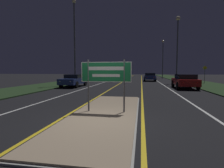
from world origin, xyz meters
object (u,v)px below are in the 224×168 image
object	(u,v)px
warning_sign	(205,73)
car_receding_0	(185,81)
streetlight_left_near	(74,34)
car_approaching_2	(111,75)
highway_sign	(106,75)
car_receding_1	(150,77)
car_approaching_1	(101,76)
streetlight_right_far	(163,53)
car_approaching_0	(74,80)
streetlight_right_near	(178,37)

from	to	relation	value
warning_sign	car_receding_0	bearing A→B (deg)	-120.28
streetlight_left_near	car_approaching_2	bearing A→B (deg)	88.58
highway_sign	streetlight_left_near	world-z (taller)	streetlight_left_near
car_receding_1	warning_sign	distance (m)	8.80
car_approaching_1	warning_sign	world-z (taller)	warning_sign
car_approaching_2	warning_sign	world-z (taller)	warning_sign
streetlight_right_far	car_approaching_2	distance (m)	13.22
car_receding_0	car_receding_1	xyz separation A→B (m)	(-2.87, 12.39, -0.02)
warning_sign	car_approaching_2	bearing A→B (deg)	133.49
streetlight_left_near	streetlight_right_far	size ratio (longest dim) A/B	1.16
streetlight_right_far	warning_sign	xyz separation A→B (m)	(3.81, -15.69, -4.28)
car_approaching_0	car_approaching_2	bearing A→B (deg)	89.76
car_approaching_0	streetlight_right_far	bearing A→B (deg)	61.80
car_approaching_2	highway_sign	bearing A→B (deg)	-80.54
car_receding_0	car_approaching_1	world-z (taller)	car_approaching_1
car_receding_1	car_approaching_0	world-z (taller)	car_receding_1
highway_sign	warning_sign	size ratio (longest dim) A/B	0.90
car_approaching_1	car_approaching_2	xyz separation A→B (m)	(0.09, 11.01, -0.11)
streetlight_right_far	car_approaching_0	xyz separation A→B (m)	(-12.24, -22.83, -5.06)
highway_sign	car_receding_0	size ratio (longest dim) A/B	0.51
streetlight_left_near	car_approaching_0	distance (m)	5.64
car_approaching_0	car_receding_1	bearing A→B (deg)	53.93
streetlight_left_near	car_approaching_1	bearing A→B (deg)	87.64
streetlight_right_near	car_approaching_1	bearing A→B (deg)	158.55
streetlight_left_near	warning_sign	size ratio (longest dim) A/B	4.22
car_approaching_1	streetlight_left_near	bearing A→B (deg)	-92.36
highway_sign	streetlight_right_far	size ratio (longest dim) A/B	0.25
streetlight_right_near	car_receding_1	world-z (taller)	streetlight_right_near
car_receding_0	warning_sign	world-z (taller)	warning_sign
car_receding_1	warning_sign	bearing A→B (deg)	-35.53
warning_sign	car_approaching_1	bearing A→B (deg)	160.13
highway_sign	streetlight_right_near	distance (m)	21.20
streetlight_left_near	car_receding_1	world-z (taller)	streetlight_left_near
car_approaching_1	warning_sign	xyz separation A→B (m)	(16.03, -5.79, 0.72)
streetlight_right_near	warning_sign	size ratio (longest dim) A/B	3.96
car_receding_0	car_approaching_0	xyz separation A→B (m)	(-11.78, 0.16, -0.02)
streetlight_left_near	streetlight_right_far	distance (m)	24.82
streetlight_right_near	car_approaching_2	bearing A→B (deg)	127.95
car_receding_0	warning_sign	bearing A→B (deg)	59.72
highway_sign	car_approaching_0	distance (m)	13.06
car_receding_1	car_approaching_2	world-z (taller)	car_receding_1
streetlight_right_far	warning_sign	world-z (taller)	streetlight_right_far
car_receding_1	car_approaching_0	size ratio (longest dim) A/B	0.94
streetlight_left_near	car_receding_0	xyz separation A→B (m)	(12.24, -1.66, -5.39)
streetlight_right_far	car_approaching_0	size ratio (longest dim) A/B	1.87
car_receding_1	warning_sign	size ratio (longest dim) A/B	1.82
car_receding_1	streetlight_right_near	bearing A→B (deg)	-49.42
car_receding_1	streetlight_left_near	bearing A→B (deg)	-131.11
car_approaching_0	car_approaching_2	world-z (taller)	car_approaching_0
car_receding_0	car_approaching_2	world-z (taller)	car_receding_0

